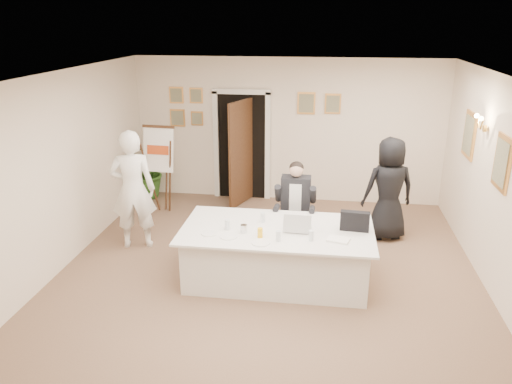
{
  "coord_description": "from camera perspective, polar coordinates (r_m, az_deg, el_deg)",
  "views": [
    {
      "loc": [
        0.73,
        -6.08,
        3.5
      ],
      "look_at": [
        -0.21,
        0.6,
        1.13
      ],
      "focal_mm": 35.0,
      "sensor_mm": 36.0,
      "label": 1
    }
  ],
  "objects": [
    {
      "name": "paper_stack",
      "position": [
        6.54,
        9.38,
        -5.41
      ],
      "size": [
        0.32,
        0.26,
        0.03
      ],
      "primitive_type": "cube",
      "rotation": [
        0.0,
        0.0,
        -0.27
      ],
      "color": "white",
      "rests_on": "conference_table"
    },
    {
      "name": "oj_glass",
      "position": [
        6.52,
        0.47,
        -4.69
      ],
      "size": [
        0.09,
        0.09,
        0.13
      ],
      "primitive_type": "cylinder",
      "rotation": [
        0.0,
        0.0,
        0.31
      ],
      "color": "yellow",
      "rests_on": "conference_table"
    },
    {
      "name": "glass_b",
      "position": [
        6.42,
        2.57,
        -5.06
      ],
      "size": [
        0.07,
        0.07,
        0.14
      ],
      "primitive_type": "cylinder",
      "rotation": [
        0.0,
        0.0,
        -0.04
      ],
      "color": "silver",
      "rests_on": "conference_table"
    },
    {
      "name": "glass_d",
      "position": [
        7.0,
        0.79,
        -2.91
      ],
      "size": [
        0.09,
        0.09,
        0.14
      ],
      "primitive_type": "cylinder",
      "rotation": [
        0.0,
        0.0,
        -0.34
      ],
      "color": "silver",
      "rests_on": "conference_table"
    },
    {
      "name": "wall_sconce",
      "position": [
        7.72,
        24.41,
        7.21
      ],
      "size": [
        0.2,
        0.3,
        0.24
      ],
      "primitive_type": null,
      "color": "gold",
      "rests_on": "wall_right"
    },
    {
      "name": "conference_table",
      "position": [
        6.98,
        2.38,
        -7.09
      ],
      "size": [
        2.61,
        1.4,
        0.78
      ],
      "color": "silver",
      "rests_on": "floor"
    },
    {
      "name": "plate_mid",
      "position": [
        6.57,
        -3.15,
        -5.08
      ],
      "size": [
        0.26,
        0.26,
        0.01
      ],
      "primitive_type": "cylinder",
      "rotation": [
        0.0,
        0.0,
        -0.09
      ],
      "color": "white",
      "rests_on": "conference_table"
    },
    {
      "name": "floor",
      "position": [
        7.05,
        1.04,
        -10.4
      ],
      "size": [
        7.0,
        7.0,
        0.0
      ],
      "primitive_type": "plane",
      "color": "brown",
      "rests_on": "ground"
    },
    {
      "name": "standing_woman",
      "position": [
        8.39,
        14.93,
        0.33
      ],
      "size": [
        0.95,
        0.74,
        1.71
      ],
      "primitive_type": "imported",
      "rotation": [
        0.0,
        0.0,
        3.39
      ],
      "color": "black",
      "rests_on": "floor"
    },
    {
      "name": "laptop_bag",
      "position": [
        6.83,
        11.23,
        -3.28
      ],
      "size": [
        0.4,
        0.14,
        0.27
      ],
      "primitive_type": "cube",
      "rotation": [
        0.0,
        0.0,
        -0.09
      ],
      "color": "black",
      "rests_on": "conference_table"
    },
    {
      "name": "seated_man",
      "position": [
        7.79,
        4.51,
        -1.59
      ],
      "size": [
        0.67,
        0.71,
        1.44
      ],
      "primitive_type": null,
      "rotation": [
        0.0,
        0.0,
        -0.08
      ],
      "color": "black",
      "rests_on": "floor"
    },
    {
      "name": "wall_back",
      "position": [
        9.83,
        3.61,
        7.0
      ],
      "size": [
        6.0,
        0.1,
        2.8
      ],
      "primitive_type": "cube",
      "color": "silver",
      "rests_on": "floor"
    },
    {
      "name": "plate_near",
      "position": [
        6.39,
        0.54,
        -5.81
      ],
      "size": [
        0.28,
        0.28,
        0.01
      ],
      "primitive_type": "cylinder",
      "rotation": [
        0.0,
        0.0,
        -0.2
      ],
      "color": "white",
      "rests_on": "conference_table"
    },
    {
      "name": "wall_front",
      "position": [
        3.4,
        -6.49,
        -18.88
      ],
      "size": [
        6.0,
        0.1,
        2.8
      ],
      "primitive_type": "cube",
      "color": "silver",
      "rests_on": "floor"
    },
    {
      "name": "potted_palm",
      "position": [
        10.35,
        -12.28,
        2.41
      ],
      "size": [
        1.1,
        0.98,
        1.12
      ],
      "primitive_type": "imported",
      "rotation": [
        0.0,
        0.0,
        0.11
      ],
      "color": "#2C5C1E",
      "rests_on": "floor"
    },
    {
      "name": "glass_c",
      "position": [
        6.47,
        6.32,
        -4.97
      ],
      "size": [
        0.08,
        0.08,
        0.14
      ],
      "primitive_type": "cylinder",
      "rotation": [
        0.0,
        0.0,
        -0.28
      ],
      "color": "silver",
      "rests_on": "conference_table"
    },
    {
      "name": "wall_left",
      "position": [
        7.43,
        -22.51,
        1.45
      ],
      "size": [
        0.1,
        7.0,
        2.8
      ],
      "primitive_type": "cube",
      "color": "silver",
      "rests_on": "floor"
    },
    {
      "name": "flip_chart",
      "position": [
        9.42,
        -10.71,
        2.1
      ],
      "size": [
        0.58,
        0.38,
        1.63
      ],
      "color": "#341B10",
      "rests_on": "floor"
    },
    {
      "name": "laptop",
      "position": [
        6.75,
        4.79,
        -3.22
      ],
      "size": [
        0.38,
        0.39,
        0.28
      ],
      "primitive_type": null,
      "rotation": [
        0.0,
        0.0,
        -0.03
      ],
      "color": "#B7BABC",
      "rests_on": "conference_table"
    },
    {
      "name": "glass_a",
      "position": [
        6.77,
        -3.31,
        -3.74
      ],
      "size": [
        0.08,
        0.08,
        0.14
      ],
      "primitive_type": "cylinder",
      "rotation": [
        0.0,
        0.0,
        0.2
      ],
      "color": "silver",
      "rests_on": "conference_table"
    },
    {
      "name": "ceiling",
      "position": [
        6.16,
        1.2,
        12.85
      ],
      "size": [
        6.0,
        7.0,
        0.02
      ],
      "primitive_type": "cube",
      "color": "white",
      "rests_on": "wall_back"
    },
    {
      "name": "doorway",
      "position": [
        9.84,
        -1.66,
        4.91
      ],
      "size": [
        1.14,
        0.86,
        2.2
      ],
      "color": "black",
      "rests_on": "floor"
    },
    {
      "name": "pictures_right_wall",
      "position": [
        7.81,
        24.55,
        4.66
      ],
      "size": [
        0.06,
        2.2,
        0.8
      ],
      "primitive_type": null,
      "color": "#E2A14D",
      "rests_on": "wall_right"
    },
    {
      "name": "steel_jug",
      "position": [
        6.67,
        -1.4,
        -4.22
      ],
      "size": [
        0.11,
        0.11,
        0.11
      ],
      "primitive_type": "cylinder",
      "rotation": [
        0.0,
        0.0,
        0.25
      ],
      "color": "silver",
      "rests_on": "conference_table"
    },
    {
      "name": "pictures_back_wall",
      "position": [
        9.81,
        -1.08,
        9.68
      ],
      "size": [
        3.4,
        0.06,
        0.8
      ],
      "primitive_type": null,
      "color": "#E2A14D",
      "rests_on": "wall_back"
    },
    {
      "name": "standing_man",
      "position": [
        8.01,
        -13.89,
        0.24
      ],
      "size": [
        0.79,
        0.61,
        1.9
      ],
      "primitive_type": "imported",
      "rotation": [
        0.0,
        0.0,
        3.39
      ],
      "color": "white",
      "rests_on": "floor"
    },
    {
      "name": "plate_left",
      "position": [
        6.68,
        -5.36,
        -4.73
      ],
      "size": [
        0.26,
        0.26,
        0.01
      ],
      "primitive_type": "cylinder",
      "rotation": [
        0.0,
        0.0,
        0.22
      ],
      "color": "white",
      "rests_on": "conference_table"
    },
    {
      "name": "wall_right",
      "position": [
        6.82,
        27.02,
        -0.76
      ],
      "size": [
        0.1,
        7.0,
        2.8
      ],
      "primitive_type": "cube",
      "color": "silver",
      "rests_on": "floor"
    }
  ]
}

